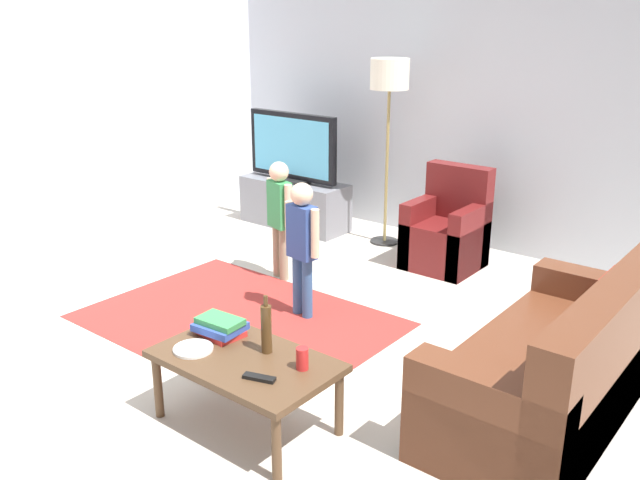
# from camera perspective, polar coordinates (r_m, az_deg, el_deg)

# --- Properties ---
(ground) EXTENTS (7.80, 7.80, 0.00)m
(ground) POSITION_cam_1_polar(r_m,az_deg,el_deg) (4.65, -4.70, -9.48)
(ground) COLOR beige
(wall_back) EXTENTS (6.00, 0.12, 2.70)m
(wall_back) POSITION_cam_1_polar(r_m,az_deg,el_deg) (6.65, 13.32, 10.95)
(wall_back) COLOR silver
(wall_back) RESTS_ON ground
(wall_left) EXTENTS (0.12, 6.00, 2.70)m
(wall_left) POSITION_cam_1_polar(r_m,az_deg,el_deg) (6.61, -24.64, 9.72)
(wall_left) COLOR silver
(wall_left) RESTS_ON ground
(area_rug) EXTENTS (2.20, 1.60, 0.01)m
(area_rug) POSITION_cam_1_polar(r_m,az_deg,el_deg) (5.13, -6.87, -6.69)
(area_rug) COLOR #9E2D28
(area_rug) RESTS_ON ground
(tv_stand) EXTENTS (1.20, 0.44, 0.50)m
(tv_stand) POSITION_cam_1_polar(r_m,az_deg,el_deg) (7.22, -2.17, 3.05)
(tv_stand) COLOR slate
(tv_stand) RESTS_ON ground
(tv) EXTENTS (1.10, 0.28, 0.71)m
(tv) POSITION_cam_1_polar(r_m,az_deg,el_deg) (7.07, -2.34, 7.73)
(tv) COLOR black
(tv) RESTS_ON tv_stand
(couch) EXTENTS (0.80, 1.80, 0.86)m
(couch) POSITION_cam_1_polar(r_m,az_deg,el_deg) (4.07, 19.70, -10.35)
(couch) COLOR brown
(couch) RESTS_ON ground
(armchair) EXTENTS (0.60, 0.60, 0.90)m
(armchair) POSITION_cam_1_polar(r_m,az_deg,el_deg) (6.17, 10.70, 0.50)
(armchair) COLOR maroon
(armchair) RESTS_ON ground
(floor_lamp) EXTENTS (0.36, 0.36, 1.78)m
(floor_lamp) POSITION_cam_1_polar(r_m,az_deg,el_deg) (6.47, 5.85, 12.87)
(floor_lamp) COLOR #262626
(floor_lamp) RESTS_ON ground
(child_near_tv) EXTENTS (0.33, 0.18, 1.02)m
(child_near_tv) POSITION_cam_1_polar(r_m,az_deg,el_deg) (5.70, -3.41, 2.58)
(child_near_tv) COLOR gray
(child_near_tv) RESTS_ON ground
(child_center) EXTENTS (0.34, 0.17, 1.03)m
(child_center) POSITION_cam_1_polar(r_m,az_deg,el_deg) (4.95, -1.52, 0.20)
(child_center) COLOR #33598C
(child_center) RESTS_ON ground
(coffee_table) EXTENTS (1.00, 0.60, 0.42)m
(coffee_table) POSITION_cam_1_polar(r_m,az_deg,el_deg) (3.75, -6.29, -10.43)
(coffee_table) COLOR #513823
(coffee_table) RESTS_ON ground
(book_stack) EXTENTS (0.31, 0.24, 0.11)m
(book_stack) POSITION_cam_1_polar(r_m,az_deg,el_deg) (3.96, -8.41, -7.21)
(book_stack) COLOR red
(book_stack) RESTS_ON coffee_table
(bottle) EXTENTS (0.06, 0.06, 0.33)m
(bottle) POSITION_cam_1_polar(r_m,az_deg,el_deg) (3.71, -4.53, -7.41)
(bottle) COLOR #4C3319
(bottle) RESTS_ON coffee_table
(tv_remote) EXTENTS (0.18, 0.10, 0.02)m
(tv_remote) POSITION_cam_1_polar(r_m,az_deg,el_deg) (3.51, -5.13, -11.46)
(tv_remote) COLOR black
(tv_remote) RESTS_ON coffee_table
(soda_can) EXTENTS (0.07, 0.07, 0.12)m
(soda_can) POSITION_cam_1_polar(r_m,az_deg,el_deg) (3.57, -1.50, -9.92)
(soda_can) COLOR red
(soda_can) RESTS_ON coffee_table
(plate) EXTENTS (0.22, 0.22, 0.02)m
(plate) POSITION_cam_1_polar(r_m,az_deg,el_deg) (3.84, -10.60, -8.98)
(plate) COLOR white
(plate) RESTS_ON coffee_table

